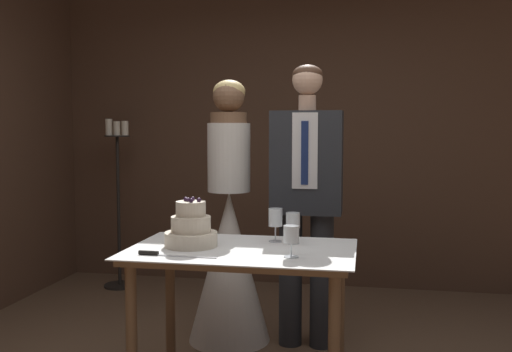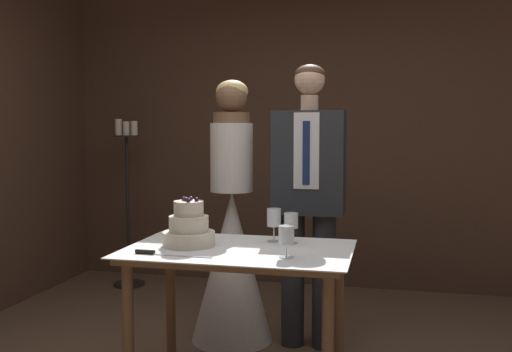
{
  "view_description": "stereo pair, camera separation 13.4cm",
  "coord_description": "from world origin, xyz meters",
  "px_view_note": "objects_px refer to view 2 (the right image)",
  "views": [
    {
      "loc": [
        0.61,
        -2.64,
        1.4
      ],
      "look_at": [
        -0.01,
        0.58,
        1.13
      ],
      "focal_mm": 40.0,
      "sensor_mm": 36.0,
      "label": 1
    },
    {
      "loc": [
        0.74,
        -2.61,
        1.4
      ],
      "look_at": [
        -0.01,
        0.58,
        1.13
      ],
      "focal_mm": 40.0,
      "sensor_mm": 36.0,
      "label": 2
    }
  ],
  "objects_px": {
    "wine_glass_far": "(291,222)",
    "cake_knife": "(158,253)",
    "wine_glass_near": "(286,235)",
    "wine_glass_middle": "(274,219)",
    "tiered_cake": "(189,229)",
    "groom": "(309,192)",
    "cake_table": "(239,269)",
    "candle_stand": "(128,201)",
    "bride": "(232,246)"
  },
  "relations": [
    {
      "from": "wine_glass_near",
      "to": "groom",
      "type": "distance_m",
      "value": 0.94
    },
    {
      "from": "groom",
      "to": "cake_table",
      "type": "bearing_deg",
      "value": -108.21
    },
    {
      "from": "bride",
      "to": "candle_stand",
      "type": "xyz_separation_m",
      "value": [
        -1.27,
        1.07,
        0.13
      ]
    },
    {
      "from": "candle_stand",
      "to": "cake_knife",
      "type": "bearing_deg",
      "value": -60.57
    },
    {
      "from": "wine_glass_middle",
      "to": "wine_glass_far",
      "type": "relative_size",
      "value": 1.1
    },
    {
      "from": "wine_glass_middle",
      "to": "tiered_cake",
      "type": "bearing_deg",
      "value": -154.25
    },
    {
      "from": "cake_table",
      "to": "wine_glass_far",
      "type": "bearing_deg",
      "value": 36.04
    },
    {
      "from": "cake_table",
      "to": "wine_glass_near",
      "type": "distance_m",
      "value": 0.38
    },
    {
      "from": "wine_glass_far",
      "to": "cake_knife",
      "type": "bearing_deg",
      "value": -144.7
    },
    {
      "from": "wine_glass_far",
      "to": "groom",
      "type": "relative_size",
      "value": 0.09
    },
    {
      "from": "wine_glass_middle",
      "to": "groom",
      "type": "relative_size",
      "value": 0.1
    },
    {
      "from": "cake_table",
      "to": "wine_glass_far",
      "type": "height_order",
      "value": "wine_glass_far"
    },
    {
      "from": "wine_glass_near",
      "to": "candle_stand",
      "type": "xyz_separation_m",
      "value": [
        -1.8,
        2.0,
        -0.14
      ]
    },
    {
      "from": "bride",
      "to": "candle_stand",
      "type": "bearing_deg",
      "value": 139.8
    },
    {
      "from": "wine_glass_far",
      "to": "groom",
      "type": "distance_m",
      "value": 0.6
    },
    {
      "from": "tiered_cake",
      "to": "candle_stand",
      "type": "height_order",
      "value": "candle_stand"
    },
    {
      "from": "wine_glass_near",
      "to": "wine_glass_middle",
      "type": "distance_m",
      "value": 0.38
    },
    {
      "from": "groom",
      "to": "tiered_cake",
      "type": "bearing_deg",
      "value": -124.44
    },
    {
      "from": "cake_knife",
      "to": "groom",
      "type": "height_order",
      "value": "groom"
    },
    {
      "from": "wine_glass_near",
      "to": "wine_glass_far",
      "type": "xyz_separation_m",
      "value": [
        -0.03,
        0.33,
        0.01
      ]
    },
    {
      "from": "wine_glass_middle",
      "to": "candle_stand",
      "type": "relative_size",
      "value": 0.12
    },
    {
      "from": "bride",
      "to": "groom",
      "type": "height_order",
      "value": "groom"
    },
    {
      "from": "cake_knife",
      "to": "wine_glass_middle",
      "type": "bearing_deg",
      "value": 43.53
    },
    {
      "from": "bride",
      "to": "candle_stand",
      "type": "distance_m",
      "value": 1.67
    },
    {
      "from": "wine_glass_far",
      "to": "bride",
      "type": "xyz_separation_m",
      "value": [
        -0.5,
        0.6,
        -0.28
      ]
    },
    {
      "from": "wine_glass_near",
      "to": "groom",
      "type": "xyz_separation_m",
      "value": [
        -0.02,
        0.93,
        0.11
      ]
    },
    {
      "from": "cake_table",
      "to": "candle_stand",
      "type": "relative_size",
      "value": 0.78
    },
    {
      "from": "wine_glass_far",
      "to": "groom",
      "type": "bearing_deg",
      "value": 88.87
    },
    {
      "from": "candle_stand",
      "to": "groom",
      "type": "bearing_deg",
      "value": -31.1
    },
    {
      "from": "tiered_cake",
      "to": "candle_stand",
      "type": "bearing_deg",
      "value": 124.11
    },
    {
      "from": "wine_glass_middle",
      "to": "wine_glass_far",
      "type": "distance_m",
      "value": 0.1
    },
    {
      "from": "cake_table",
      "to": "groom",
      "type": "distance_m",
      "value": 0.88
    },
    {
      "from": "candle_stand",
      "to": "tiered_cake",
      "type": "bearing_deg",
      "value": -55.89
    },
    {
      "from": "cake_table",
      "to": "tiered_cake",
      "type": "height_order",
      "value": "tiered_cake"
    },
    {
      "from": "cake_table",
      "to": "tiered_cake",
      "type": "xyz_separation_m",
      "value": [
        -0.27,
        0.0,
        0.2
      ]
    },
    {
      "from": "cake_knife",
      "to": "wine_glass_far",
      "type": "bearing_deg",
      "value": 36.58
    },
    {
      "from": "cake_table",
      "to": "groom",
      "type": "relative_size",
      "value": 0.64
    },
    {
      "from": "cake_knife",
      "to": "wine_glass_near",
      "type": "xyz_separation_m",
      "value": [
        0.62,
        0.09,
        0.1
      ]
    },
    {
      "from": "wine_glass_far",
      "to": "candle_stand",
      "type": "distance_m",
      "value": 2.43
    },
    {
      "from": "cake_table",
      "to": "candle_stand",
      "type": "xyz_separation_m",
      "value": [
        -1.52,
        1.85,
        0.08
      ]
    },
    {
      "from": "wine_glass_near",
      "to": "wine_glass_far",
      "type": "relative_size",
      "value": 0.92
    },
    {
      "from": "tiered_cake",
      "to": "wine_glass_far",
      "type": "height_order",
      "value": "tiered_cake"
    },
    {
      "from": "wine_glass_near",
      "to": "wine_glass_middle",
      "type": "height_order",
      "value": "wine_glass_middle"
    },
    {
      "from": "tiered_cake",
      "to": "cake_knife",
      "type": "bearing_deg",
      "value": -106.43
    },
    {
      "from": "cake_table",
      "to": "bride",
      "type": "bearing_deg",
      "value": 108.2
    },
    {
      "from": "bride",
      "to": "wine_glass_far",
      "type": "bearing_deg",
      "value": -50.24
    },
    {
      "from": "tiered_cake",
      "to": "wine_glass_middle",
      "type": "distance_m",
      "value": 0.46
    },
    {
      "from": "tiered_cake",
      "to": "bride",
      "type": "distance_m",
      "value": 0.81
    },
    {
      "from": "tiered_cake",
      "to": "groom",
      "type": "xyz_separation_m",
      "value": [
        0.53,
        0.77,
        0.13
      ]
    },
    {
      "from": "wine_glass_far",
      "to": "groom",
      "type": "xyz_separation_m",
      "value": [
        0.01,
        0.6,
        0.1
      ]
    }
  ]
}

